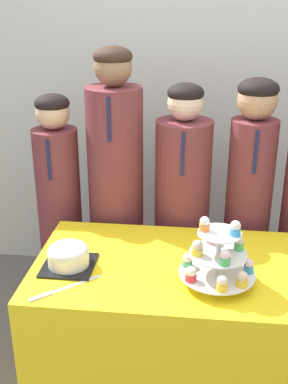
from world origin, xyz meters
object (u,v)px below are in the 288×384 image
student_0 (61,219)px  student_2 (181,223)px  round_cake (68,255)px  cake_knife (54,292)px  cupcake_stand (218,258)px  student_3 (247,217)px  student_1 (116,206)px

student_0 → student_2: bearing=0.0°
round_cake → cake_knife: (-0.01, -0.20, -0.05)m
cake_knife → cupcake_stand: size_ratio=0.80×
student_2 → student_3: size_ratio=0.98×
cake_knife → cupcake_stand: 0.67m
cake_knife → student_1: (0.11, 0.83, 0.01)m
student_2 → student_3: bearing=-0.0°
cake_knife → student_0: size_ratio=0.18×
round_cake → student_2: bearing=53.4°
cupcake_stand → cake_knife: bearing=-167.4°
student_3 → student_1: bearing=180.0°
student_0 → student_3: (1.04, 0.00, 0.07)m
student_1 → student_0: bearing=-180.0°
cupcake_stand → student_2: size_ratio=0.21×
cake_knife → student_1: bearing=40.9°
round_cake → student_2: student_2 is taller
student_2 → round_cake: bearing=-126.6°
cupcake_stand → student_2: bearing=103.8°
cake_knife → student_0: bearing=62.9°
cake_knife → student_3: size_ratio=0.17×
cupcake_stand → student_1: size_ratio=0.19×
student_0 → student_3: size_ratio=0.93×
student_3 → student_2: bearing=180.0°
cupcake_stand → student_0: (-0.85, 0.69, -0.21)m
cake_knife → cupcake_stand: (0.64, 0.14, 0.12)m
round_cake → student_0: 0.68m
student_1 → student_2: student_1 is taller
cupcake_stand → student_3: student_3 is taller
student_2 → student_3: student_3 is taller
student_0 → cupcake_stand: bearing=-38.8°
cupcake_stand → student_1: bearing=127.7°
student_1 → student_3: 0.71m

